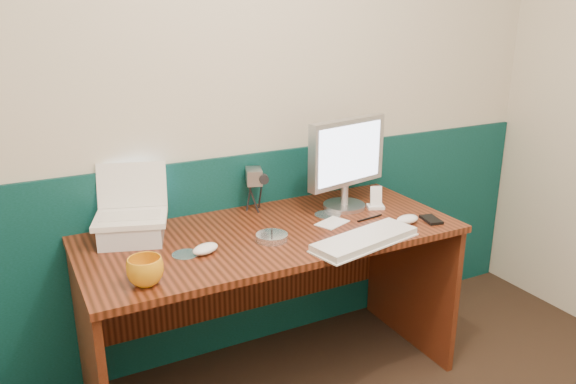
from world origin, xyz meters
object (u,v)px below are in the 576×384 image
camcorder (254,192)px  keyboard (365,240)px  desk (272,309)px  laptop (128,194)px  monitor (345,163)px  mug (145,271)px

camcorder → keyboard: bearing=-48.2°
desk → laptop: bearing=162.7°
monitor → keyboard: size_ratio=0.93×
camcorder → desk: bearing=-79.8°
desk → mug: size_ratio=12.68×
monitor → camcorder: bearing=146.1°
desk → monitor: bearing=14.2°
desk → camcorder: bearing=81.2°
desk → monitor: monitor is taller
laptop → monitor: monitor is taller
laptop → camcorder: size_ratio=1.55×
desk → camcorder: (0.04, 0.27, 0.47)m
laptop → mug: bearing=-78.1°
desk → keyboard: keyboard is taller
monitor → keyboard: (-0.16, -0.40, -0.20)m
laptop → monitor: size_ratio=0.65×
keyboard → camcorder: size_ratio=2.55×
desk → monitor: size_ratio=3.67×
camcorder → monitor: bearing=-3.0°
laptop → keyboard: laptop is taller
keyboard → camcorder: (-0.24, 0.56, 0.08)m
laptop → monitor: 0.99m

